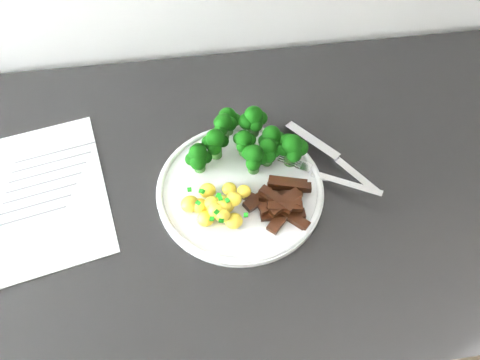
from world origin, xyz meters
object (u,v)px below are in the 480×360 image
Objects in this scene: plate at (240,188)px; potatoes at (218,205)px; counter at (201,299)px; knife at (342,165)px; recipe_paper at (40,195)px; broccoli at (247,140)px; fork at (331,178)px; beef_strips at (279,201)px.

plate is 2.41× the size of potatoes.
knife is at bearing 1.95° from counter.
knife is at bearing -1.69° from recipe_paper.
broccoli reaches higher than fork.
broccoli is at bearing 59.76° from potatoes.
knife is at bearing 46.94° from fork.
broccoli is 0.16m from knife.
plate is 1.59× the size of knife.
plate is 2.21× the size of beef_strips.
plate is 0.07m from beef_strips.
plate reaches higher than counter.
counter is 0.52m from recipe_paper.
beef_strips is at bearing -1.85° from potatoes.
plate is at bearing -107.97° from broccoli.
recipe_paper is at bearing 168.28° from beef_strips.
beef_strips is (0.03, -0.10, -0.03)m from broccoli.
beef_strips is at bearing -36.34° from plate.
recipe_paper is 1.20× the size of plate.
broccoli is at bearing 24.34° from counter.
plate is at bearing 143.66° from beef_strips.
recipe_paper is 0.48m from knife.
knife is at bearing 7.25° from plate.
plate is 0.08m from broccoli.
broccoli is 1.30× the size of fork.
recipe_paper is (-0.22, 0.02, 0.47)m from counter.
knife is (0.12, 0.06, -0.01)m from beef_strips.
potatoes reaches higher than recipe_paper.
beef_strips is (0.09, -0.00, -0.01)m from potatoes.
knife reaches higher than counter.
broccoli reaches higher than recipe_paper.
beef_strips is 0.72× the size of knife.
plate is at bearing 177.26° from fork.
fork is at bearing -5.37° from recipe_paper.
potatoes reaches higher than beef_strips.
fork reaches higher than recipe_paper.
potatoes reaches higher than fork.
recipe_paper is 0.45m from fork.
beef_strips is at bearing -19.65° from counter.
beef_strips reaches higher than counter.
beef_strips is (0.36, -0.08, 0.02)m from recipe_paper.
fork is 0.90× the size of knife.
potatoes is (-0.04, -0.04, 0.02)m from plate.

